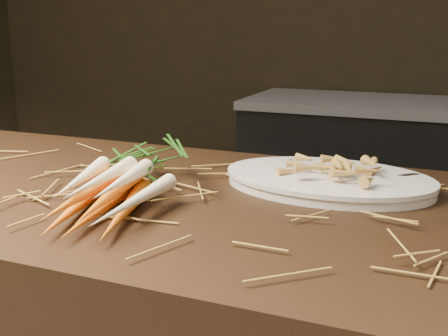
# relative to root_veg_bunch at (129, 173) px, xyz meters

# --- Properties ---
(back_counter) EXTENTS (1.82, 0.62, 0.84)m
(back_counter) POSITION_rel_root_veg_bunch_xyz_m (0.47, 1.93, -0.52)
(back_counter) COLOR black
(back_counter) RESTS_ON ground
(straw_bedding) EXTENTS (1.40, 0.60, 0.02)m
(straw_bedding) POSITION_rel_root_veg_bunch_xyz_m (0.17, 0.05, -0.03)
(straw_bedding) COLOR olive
(straw_bedding) RESTS_ON main_counter
(root_veg_bunch) EXTENTS (0.23, 0.47, 0.09)m
(root_veg_bunch) POSITION_rel_root_veg_bunch_xyz_m (0.00, 0.00, 0.00)
(root_veg_bunch) COLOR #E65404
(root_veg_bunch) RESTS_ON main_counter
(serving_platter) EXTENTS (0.39, 0.27, 0.02)m
(serving_platter) POSITION_rel_root_veg_bunch_xyz_m (0.31, 0.19, -0.03)
(serving_platter) COLOR white
(serving_platter) RESTS_ON main_counter
(roasted_veg_heap) EXTENTS (0.19, 0.14, 0.04)m
(roasted_veg_heap) POSITION_rel_root_veg_bunch_xyz_m (0.31, 0.19, 0.00)
(roasted_veg_heap) COLOR #A06C2C
(roasted_veg_heap) RESTS_ON serving_platter
(serving_fork) EXTENTS (0.11, 0.11, 0.00)m
(serving_fork) POSITION_rel_root_veg_bunch_xyz_m (0.45, 0.17, -0.02)
(serving_fork) COLOR silver
(serving_fork) RESTS_ON serving_platter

